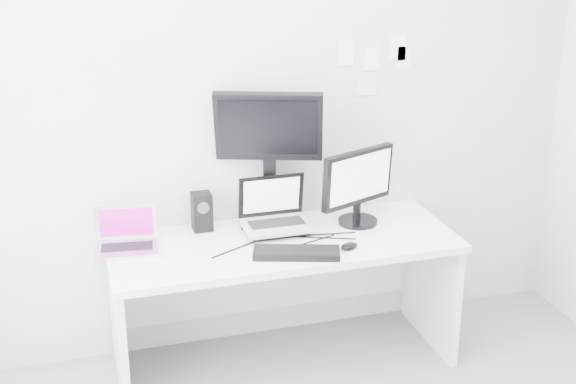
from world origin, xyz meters
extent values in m
plane|color=silver|center=(0.00, 1.60, 1.35)|extent=(3.60, 0.00, 3.60)
cube|color=white|center=(0.00, 1.25, 0.36)|extent=(1.80, 0.70, 0.73)
cube|color=silver|center=(-0.79, 1.34, 0.85)|extent=(0.34, 0.27, 0.23)
cube|color=black|center=(-0.38, 1.51, 0.83)|extent=(0.13, 0.13, 0.20)
cube|color=#AFB3B7|center=(0.00, 1.35, 0.88)|extent=(0.36, 0.28, 0.30)
cube|color=black|center=(-0.01, 1.49, 1.11)|extent=(0.60, 0.37, 0.76)
cube|color=black|center=(0.45, 1.35, 0.94)|extent=(0.51, 0.38, 0.43)
cube|color=black|center=(0.01, 1.05, 0.74)|extent=(0.45, 0.27, 0.03)
ellipsoid|color=black|center=(0.29, 1.05, 0.75)|extent=(0.11, 0.09, 0.03)
cube|color=white|center=(0.45, 1.59, 1.62)|extent=(0.10, 0.00, 0.14)
cube|color=white|center=(0.60, 1.59, 1.58)|extent=(0.09, 0.00, 0.13)
cube|color=white|center=(0.75, 1.59, 1.63)|extent=(0.10, 0.00, 0.14)
cube|color=white|center=(0.58, 1.59, 1.42)|extent=(0.11, 0.00, 0.08)
cube|color=white|center=(0.79, 1.59, 1.57)|extent=(0.08, 0.00, 0.13)
camera|label=1|loc=(-1.04, -2.34, 2.38)|focal=49.14mm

